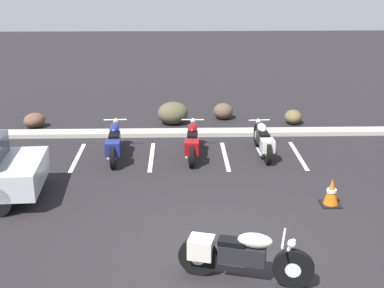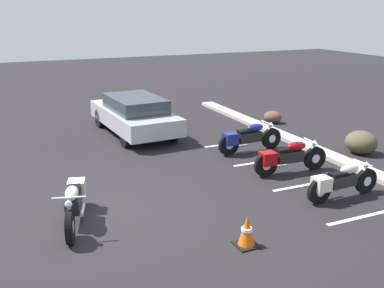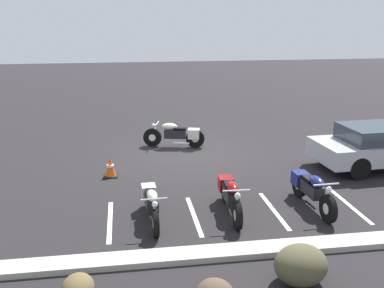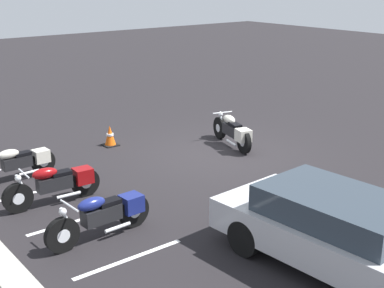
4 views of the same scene
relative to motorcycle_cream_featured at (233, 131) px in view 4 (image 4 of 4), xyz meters
The scene contains 11 objects.
ground 0.85m from the motorcycle_cream_featured, 105.42° to the left, with size 60.00×60.00×0.00m, color black.
motorcycle_cream_featured is the anchor object (origin of this frame).
parked_bike_0 6.01m from the motorcycle_cream_featured, 114.83° to the left, with size 0.60×2.14×0.84m.
parked_bike_1 5.50m from the motorcycle_cream_featured, 95.92° to the left, with size 0.59×2.10×0.82m.
parked_bike_2 5.73m from the motorcycle_cream_featured, 77.41° to the left, with size 0.55×1.97×0.77m.
car_silver 6.61m from the motorcycle_cream_featured, 152.64° to the left, with size 4.40×2.06×1.29m.
traffic_cone 3.44m from the motorcycle_cream_featured, 50.12° to the left, with size 0.40×0.40×0.58m.
stall_line_0 6.57m from the motorcycle_cream_featured, 122.18° to the left, with size 0.10×2.10×0.00m, color white.
stall_line_1 5.79m from the motorcycle_cream_featured, 106.13° to the left, with size 0.10×2.10×0.00m, color white.
stall_line_2 5.57m from the motorcycle_cream_featured, 87.09° to the left, with size 0.10×2.10×0.00m, color white.
stall_line_3 5.97m from the motorcycle_cream_featured, 68.65° to the left, with size 0.10×2.10×0.00m, color white.
Camera 4 is at (-10.25, 8.97, 4.60)m, focal length 50.00 mm.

